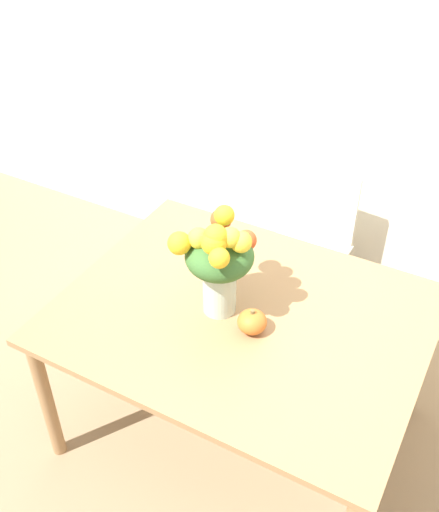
% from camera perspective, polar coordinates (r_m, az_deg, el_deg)
% --- Properties ---
extents(ground_plane, '(12.00, 12.00, 0.00)m').
position_cam_1_polar(ground_plane, '(2.99, 1.86, -15.89)').
color(ground_plane, '#8E7556').
extents(wall_back, '(8.00, 0.06, 2.70)m').
position_cam_1_polar(wall_back, '(3.15, 13.51, 17.16)').
color(wall_back, silver).
rests_on(wall_back, ground_plane).
extents(dining_table, '(1.46, 1.15, 0.75)m').
position_cam_1_polar(dining_table, '(2.48, 2.17, -6.73)').
color(dining_table, '#9E754C').
rests_on(dining_table, ground_plane).
extents(flower_vase, '(0.30, 0.34, 0.46)m').
position_cam_1_polar(flower_vase, '(2.28, -0.05, -0.32)').
color(flower_vase, '#B2CCBC').
rests_on(flower_vase, dining_table).
extents(pumpkin, '(0.12, 0.12, 0.11)m').
position_cam_1_polar(pumpkin, '(2.33, 3.12, -6.27)').
color(pumpkin, orange).
rests_on(pumpkin, dining_table).
extents(dining_chair_near_window, '(0.44, 0.44, 0.87)m').
position_cam_1_polar(dining_chair_near_window, '(3.28, 8.38, 0.88)').
color(dining_chair_near_window, silver).
rests_on(dining_chair_near_window, ground_plane).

